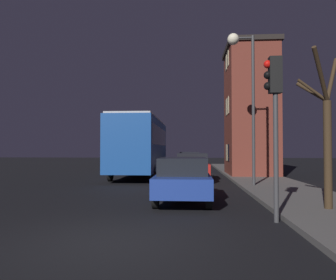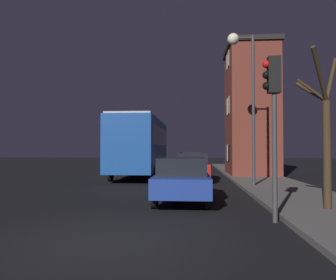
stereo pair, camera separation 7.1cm
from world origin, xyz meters
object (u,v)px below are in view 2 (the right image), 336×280
at_px(streetlamp, 242,71).
at_px(bus, 141,143).
at_px(traffic_light, 273,103).
at_px(car_mid_lane, 192,166).
at_px(car_far_lane, 190,161).
at_px(bare_tree, 325,132).
at_px(car_near_lane, 182,178).

relative_size(streetlamp, bus, 0.71).
relative_size(traffic_light, car_mid_lane, 0.97).
distance_m(bus, car_mid_lane, 4.44).
height_order(traffic_light, car_far_lane, traffic_light).
bearing_deg(streetlamp, traffic_light, -92.92).
distance_m(bare_tree, car_far_lane, 18.88).
relative_size(bus, car_far_lane, 2.12).
height_order(traffic_light, car_mid_lane, traffic_light).
bearing_deg(car_near_lane, bus, 106.76).
bearing_deg(traffic_light, car_mid_lane, 100.81).
xyz_separation_m(traffic_light, bare_tree, (1.71, 1.20, -0.68)).
bearing_deg(car_mid_lane, car_near_lane, -92.75).
relative_size(streetlamp, car_mid_lane, 1.68).
xyz_separation_m(car_near_lane, car_far_lane, (0.19, 16.64, 0.00)).
xyz_separation_m(bus, car_mid_lane, (3.32, -2.60, -1.40)).
xyz_separation_m(streetlamp, car_near_lane, (-2.67, -4.11, -4.62)).
xyz_separation_m(streetlamp, bare_tree, (1.35, -5.90, -3.17)).
distance_m(streetlamp, traffic_light, 7.53).
bearing_deg(streetlamp, car_far_lane, 101.20).
bearing_deg(bus, car_near_lane, -73.24).
bearing_deg(bare_tree, traffic_light, -145.00).
relative_size(traffic_light, bare_tree, 0.93).
height_order(bare_tree, car_far_lane, bare_tree).
relative_size(bus, car_mid_lane, 2.36).
bearing_deg(car_near_lane, streetlamp, 57.02).
xyz_separation_m(bare_tree, bus, (-6.99, 11.65, -0.04)).
xyz_separation_m(car_mid_lane, car_far_lane, (-0.16, 9.38, -0.01)).
xyz_separation_m(bare_tree, car_far_lane, (-3.83, 18.43, -1.45)).
xyz_separation_m(traffic_light, car_mid_lane, (-1.96, 10.25, -2.12)).
bearing_deg(streetlamp, car_mid_lane, 126.30).
bearing_deg(car_far_lane, car_mid_lane, -89.01).
xyz_separation_m(traffic_light, bus, (-5.28, 12.85, -0.72)).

